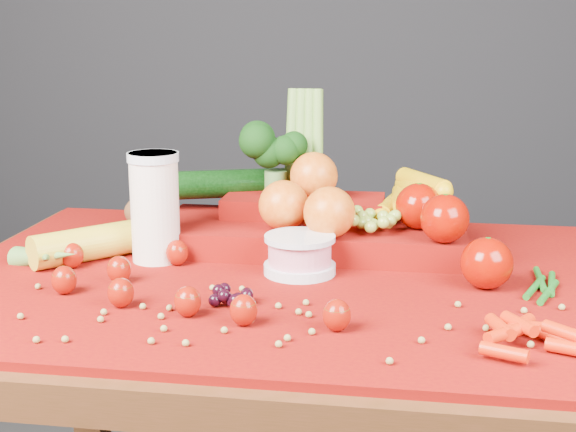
# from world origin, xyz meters

# --- Properties ---
(table) EXTENTS (1.10, 0.80, 0.75)m
(table) POSITION_xyz_m (0.00, 0.00, 0.66)
(table) COLOR #38200C
(table) RESTS_ON ground
(red_cloth) EXTENTS (1.05, 0.75, 0.01)m
(red_cloth) POSITION_xyz_m (0.00, 0.00, 0.76)
(red_cloth) COLOR #780E04
(red_cloth) RESTS_ON table
(milk_glass) EXTENTS (0.08, 0.08, 0.18)m
(milk_glass) POSITION_xyz_m (-0.22, 0.04, 0.86)
(milk_glass) COLOR white
(milk_glass) RESTS_ON red_cloth
(yogurt_bowl) EXTENTS (0.11, 0.11, 0.06)m
(yogurt_bowl) POSITION_xyz_m (0.02, 0.01, 0.79)
(yogurt_bowl) COLOR silver
(yogurt_bowl) RESTS_ON red_cloth
(strawberry_scatter) EXTENTS (0.48, 0.28, 0.05)m
(strawberry_scatter) POSITION_xyz_m (-0.16, -0.13, 0.79)
(strawberry_scatter) COLOR #97190B
(strawberry_scatter) RESTS_ON red_cloth
(dark_grape_cluster) EXTENTS (0.06, 0.05, 0.03)m
(dark_grape_cluster) POSITION_xyz_m (-0.05, -0.15, 0.78)
(dark_grape_cluster) COLOR black
(dark_grape_cluster) RESTS_ON red_cloth
(soybean_scatter) EXTENTS (0.84, 0.24, 0.01)m
(soybean_scatter) POSITION_xyz_m (0.00, -0.20, 0.77)
(soybean_scatter) COLOR olive
(soybean_scatter) RESTS_ON red_cloth
(corn_ear) EXTENTS (0.26, 0.26, 0.06)m
(corn_ear) POSITION_xyz_m (-0.37, -0.01, 0.78)
(corn_ear) COLOR gold
(corn_ear) RESTS_ON red_cloth
(potato) EXTENTS (0.10, 0.07, 0.07)m
(potato) POSITION_xyz_m (-0.29, 0.23, 0.80)
(potato) COLOR brown
(potato) RESTS_ON red_cloth
(baby_carrot_pile) EXTENTS (0.18, 0.17, 0.03)m
(baby_carrot_pile) POSITION_xyz_m (0.33, -0.24, 0.78)
(baby_carrot_pile) COLOR red
(baby_carrot_pile) RESTS_ON red_cloth
(green_bean_pile) EXTENTS (0.14, 0.12, 0.01)m
(green_bean_pile) POSITION_xyz_m (0.39, -0.01, 0.77)
(green_bean_pile) COLOR #156016
(green_bean_pile) RESTS_ON red_cloth
(produce_mound) EXTENTS (0.61, 0.37, 0.27)m
(produce_mound) POSITION_xyz_m (0.04, 0.15, 0.82)
(produce_mound) COLOR #780E04
(produce_mound) RESTS_ON red_cloth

